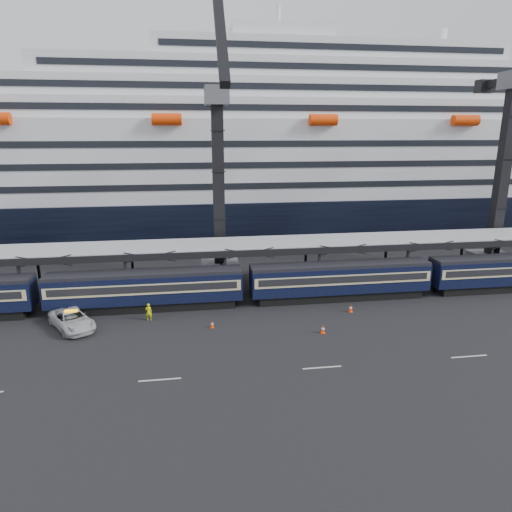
% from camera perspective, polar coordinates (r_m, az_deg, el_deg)
% --- Properties ---
extents(ground, '(260.00, 260.00, 0.00)m').
position_cam_1_polar(ground, '(44.59, 24.46, -8.82)').
color(ground, black).
rests_on(ground, ground).
extents(train, '(133.05, 3.00, 4.05)m').
position_cam_1_polar(train, '(49.97, 14.12, -2.62)').
color(train, black).
rests_on(train, ground).
extents(canopy, '(130.00, 6.25, 5.53)m').
position_cam_1_polar(canopy, '(54.58, 17.27, 1.97)').
color(canopy, '#919398').
rests_on(canopy, ground).
extents(cruise_ship, '(214.09, 28.84, 34.00)m').
position_cam_1_polar(cruise_ship, '(83.03, 7.38, 11.82)').
color(cruise_ship, black).
rests_on(cruise_ship, ground).
extents(crane_dark_near, '(4.50, 17.75, 35.08)m').
position_cam_1_polar(crane_dark_near, '(52.79, -4.70, 9.53)').
color(crane_dark_near, '#4E5056').
rests_on(crane_dark_near, ground).
extents(crane_dark_mid, '(4.50, 18.24, 39.64)m').
position_cam_1_polar(crane_dark_mid, '(64.31, 28.80, 10.04)').
color(crane_dark_mid, '#4E5056').
rests_on(crane_dark_mid, ground).
extents(pickup_truck, '(5.37, 6.37, 1.62)m').
position_cam_1_polar(pickup_truck, '(44.54, -22.02, -7.44)').
color(pickup_truck, '#B1B5B9').
rests_on(pickup_truck, ground).
extents(worker, '(0.61, 0.41, 1.66)m').
position_cam_1_polar(worker, '(44.25, -13.27, -6.81)').
color(worker, '#CCDF0B').
rests_on(worker, ground).
extents(traffic_cone_b, '(0.34, 0.34, 0.67)m').
position_cam_1_polar(traffic_cone_b, '(41.89, -5.50, -8.49)').
color(traffic_cone_b, '#FF3D08').
rests_on(traffic_cone_b, ground).
extents(traffic_cone_c, '(0.40, 0.40, 0.79)m').
position_cam_1_polar(traffic_cone_c, '(41.03, 8.37, -9.02)').
color(traffic_cone_c, '#FF3D08').
rests_on(traffic_cone_c, ground).
extents(traffic_cone_d, '(0.39, 0.39, 0.79)m').
position_cam_1_polar(traffic_cone_d, '(46.10, 11.76, -6.40)').
color(traffic_cone_d, '#FF3D08').
rests_on(traffic_cone_d, ground).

